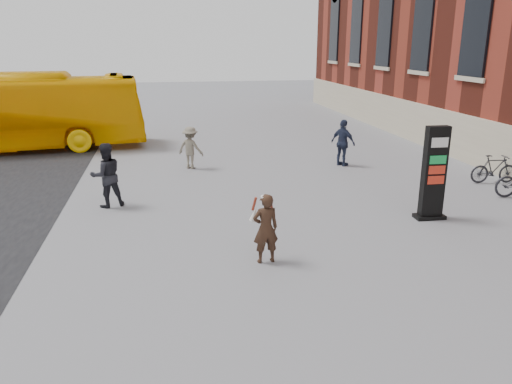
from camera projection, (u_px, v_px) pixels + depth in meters
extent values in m
plane|color=#9E9EA3|center=(269.00, 261.00, 10.72)|extent=(100.00, 100.00, 0.00)
cube|color=beige|center=(494.00, 148.00, 17.73)|extent=(0.18, 44.00, 1.80)
cube|color=black|center=(434.00, 173.00, 12.95)|extent=(0.60, 0.26, 2.48)
cube|color=black|center=(429.00, 216.00, 13.29)|extent=(0.80, 0.42, 0.10)
cube|color=white|center=(437.00, 141.00, 12.70)|extent=(0.45, 0.29, 0.25)
cube|color=#117635|center=(435.00, 159.00, 12.83)|extent=(0.45, 0.29, 0.22)
cube|color=maroon|center=(434.00, 169.00, 12.91)|extent=(0.45, 0.29, 0.22)
cube|color=maroon|center=(433.00, 179.00, 12.99)|extent=(0.45, 0.29, 0.22)
imported|color=#342117|center=(266.00, 229.00, 10.47)|extent=(0.59, 0.42, 1.52)
cylinder|color=white|center=(266.00, 197.00, 10.27)|extent=(0.21, 0.21, 0.05)
cone|color=white|center=(271.00, 212.00, 10.64)|extent=(0.22, 0.23, 0.37)
cylinder|color=maroon|center=(271.00, 202.00, 10.58)|extent=(0.12, 0.13, 0.31)
cone|color=white|center=(254.00, 214.00, 10.54)|extent=(0.22, 0.21, 0.37)
cylinder|color=maroon|center=(254.00, 204.00, 10.48)|extent=(0.13, 0.12, 0.31)
imported|color=#FFBA02|center=(2.00, 113.00, 21.09)|extent=(11.87, 3.57, 3.26)
imported|color=black|center=(106.00, 175.00, 14.01)|extent=(1.08, 0.96, 1.83)
imported|color=slate|center=(191.00, 148.00, 18.31)|extent=(1.16, 1.04, 1.55)
imported|color=#262E47|center=(343.00, 143.00, 18.69)|extent=(0.94, 1.08, 1.75)
imported|color=#25252A|center=(494.00, 169.00, 16.48)|extent=(1.63, 0.61, 0.95)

